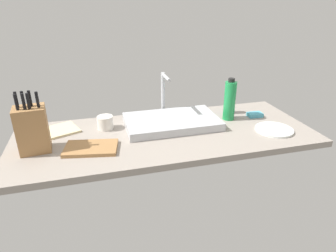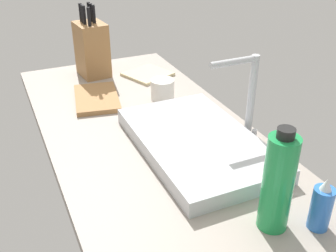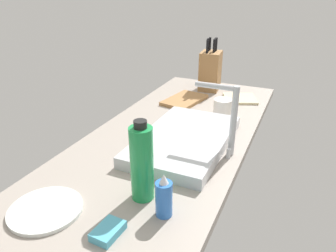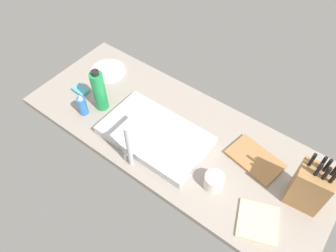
# 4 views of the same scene
# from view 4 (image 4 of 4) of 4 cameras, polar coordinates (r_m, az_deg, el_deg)

# --- Properties ---
(countertop_slab) EXTENTS (1.66, 0.66, 0.04)m
(countertop_slab) POSITION_cam_4_polar(r_m,az_deg,el_deg) (1.67, 1.21, -1.50)
(countertop_slab) COLOR gray
(countertop_slab) RESTS_ON ground
(sink_basin) EXTENTS (0.54, 0.33, 0.05)m
(sink_basin) POSITION_cam_4_polar(r_m,az_deg,el_deg) (1.61, -2.35, -1.64)
(sink_basin) COLOR #B7BABF
(sink_basin) RESTS_ON countertop_slab
(faucet) EXTENTS (0.06, 0.16, 0.27)m
(faucet) POSITION_cam_4_polar(r_m,az_deg,el_deg) (1.43, -6.62, -2.56)
(faucet) COLOR #B7BABF
(faucet) RESTS_ON countertop_slab
(knife_block) EXTENTS (0.15, 0.13, 0.30)m
(knife_block) POSITION_cam_4_polar(r_m,az_deg,el_deg) (1.47, 24.09, -9.91)
(knife_block) COLOR #9E7042
(knife_block) RESTS_ON countertop_slab
(cutting_board) EXTENTS (0.28, 0.20, 0.02)m
(cutting_board) POSITION_cam_4_polar(r_m,az_deg,el_deg) (1.60, 15.27, -5.76)
(cutting_board) COLOR #9E7042
(cutting_board) RESTS_ON countertop_slab
(soap_bottle) EXTENTS (0.05, 0.05, 0.14)m
(soap_bottle) POSITION_cam_4_polar(r_m,az_deg,el_deg) (1.76, -15.10, 3.58)
(soap_bottle) COLOR blue
(soap_bottle) RESTS_ON countertop_slab
(water_bottle) EXTENTS (0.07, 0.07, 0.26)m
(water_bottle) POSITION_cam_4_polar(r_m,az_deg,el_deg) (1.72, -12.21, 6.17)
(water_bottle) COLOR #1E8E47
(water_bottle) RESTS_ON countertop_slab
(dinner_plate) EXTENTS (0.21, 0.21, 0.01)m
(dinner_plate) POSITION_cam_4_polar(r_m,az_deg,el_deg) (2.00, -10.69, 9.66)
(dinner_plate) COLOR silver
(dinner_plate) RESTS_ON countertop_slab
(dish_towel) EXTENTS (0.22, 0.22, 0.01)m
(dish_towel) POSITION_cam_4_polar(r_m,az_deg,el_deg) (1.46, 15.79, -16.18)
(dish_towel) COLOR beige
(dish_towel) RESTS_ON countertop_slab
(coffee_mug) EXTENTS (0.09, 0.09, 0.08)m
(coffee_mug) POSITION_cam_4_polar(r_m,az_deg,el_deg) (1.47, 8.22, -9.76)
(coffee_mug) COLOR silver
(coffee_mug) RESTS_ON countertop_slab
(dish_sponge) EXTENTS (0.09, 0.07, 0.02)m
(dish_sponge) POSITION_cam_4_polar(r_m,az_deg,el_deg) (1.91, -15.34, 6.19)
(dish_sponge) COLOR #4CA3BC
(dish_sponge) RESTS_ON countertop_slab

